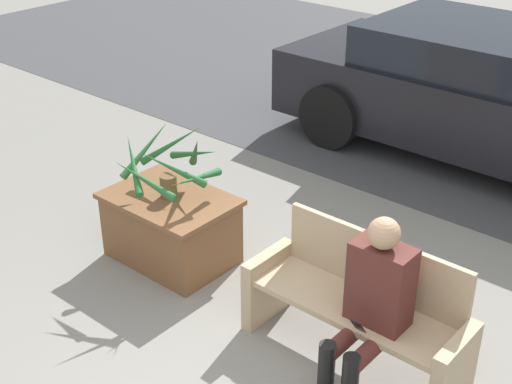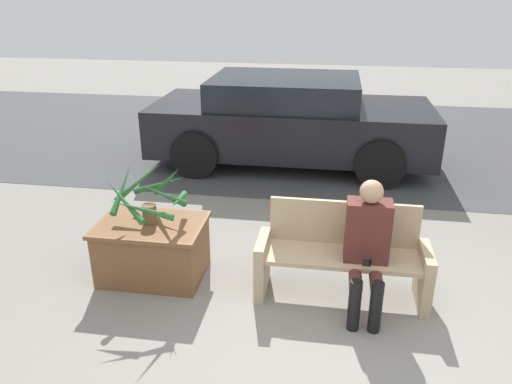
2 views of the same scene
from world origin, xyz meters
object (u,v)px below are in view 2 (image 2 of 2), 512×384
(parked_car, at_px, (290,120))
(potted_plant, at_px, (150,196))
(planter_box, at_px, (153,248))
(bench, at_px, (342,256))
(person_seated, at_px, (367,243))

(parked_car, bearing_deg, potted_plant, -105.18)
(planter_box, height_order, potted_plant, potted_plant)
(planter_box, xyz_separation_m, parked_car, (0.98, 3.55, 0.38))
(planter_box, bearing_deg, parked_car, 74.60)
(bench, distance_m, planter_box, 1.79)
(potted_plant, height_order, parked_car, parked_car)
(potted_plant, bearing_deg, bench, -1.22)
(person_seated, xyz_separation_m, potted_plant, (-1.97, 0.22, 0.21))
(parked_car, bearing_deg, bench, -77.23)
(person_seated, xyz_separation_m, planter_box, (-1.98, 0.21, -0.33))
(planter_box, distance_m, potted_plant, 0.54)
(person_seated, bearing_deg, potted_plant, 173.76)
(person_seated, bearing_deg, bench, 137.41)
(person_seated, bearing_deg, planter_box, 173.96)
(person_seated, bearing_deg, parked_car, 104.97)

